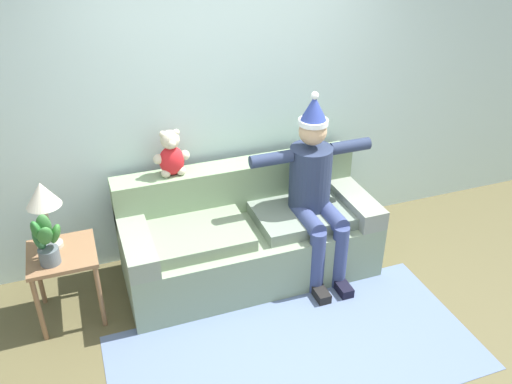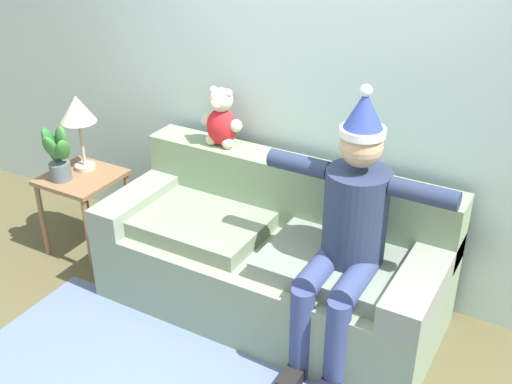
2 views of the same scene
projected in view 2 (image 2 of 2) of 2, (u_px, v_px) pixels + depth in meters
back_wall at (317, 73)px, 3.75m from camera, size 7.00×0.10×2.70m
couch at (274, 257)px, 3.82m from camera, size 2.04×0.88×0.87m
person_seated at (348, 230)px, 3.26m from camera, size 1.02×0.77×1.54m
teddy_bear at (221, 120)px, 3.93m from camera, size 0.29×0.17×0.38m
side_table at (83, 188)px, 4.32m from camera, size 0.48×0.48×0.58m
table_lamp at (78, 113)px, 4.17m from camera, size 0.24×0.24×0.53m
potted_plant at (57, 153)px, 4.13m from camera, size 0.25×0.22×0.39m
candle_tall at (61, 152)px, 4.25m from camera, size 0.04×0.04×0.24m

